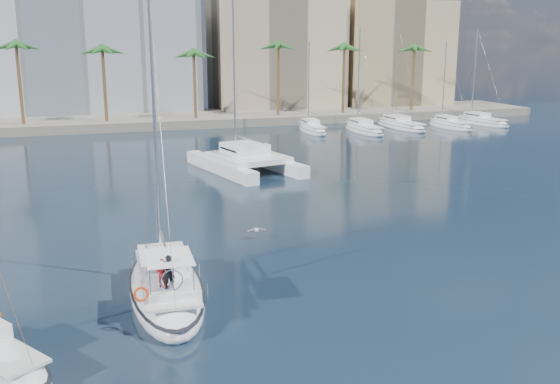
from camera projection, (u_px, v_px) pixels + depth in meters
name	position (u px, v px, depth m)	size (l,w,h in m)	color
ground	(267.00, 270.00, 32.69)	(160.00, 160.00, 0.00)	black
quay	(147.00, 120.00, 89.06)	(120.00, 14.00, 1.20)	gray
building_modern	(53.00, 25.00, 93.50)	(42.00, 16.00, 28.00)	silver
building_beige	(275.00, 51.00, 101.62)	(20.00, 14.00, 20.00)	#C2B38B
building_tan_right	(391.00, 57.00, 105.86)	(18.00, 12.00, 18.00)	tan
palm_centre	(146.00, 52.00, 83.07)	(3.60, 3.60, 12.30)	brown
palm_right	(378.00, 50.00, 93.02)	(3.60, 3.60, 12.30)	brown
main_sloop	(166.00, 287.00, 29.14)	(3.72, 10.63, 15.61)	white
catamaran	(246.00, 158.00, 57.58)	(9.01, 13.62, 18.17)	white
seagull	(256.00, 230.00, 37.52)	(1.13, 0.48, 0.21)	silver
moored_yacht_a	(312.00, 132.00, 82.09)	(2.72, 9.35, 11.90)	white
moored_yacht_b	(364.00, 132.00, 82.14)	(3.14, 10.78, 13.72)	white
moored_yacht_c	(401.00, 128.00, 85.90)	(3.55, 12.21, 15.54)	white
moored_yacht_d	(450.00, 128.00, 85.95)	(2.72, 9.35, 11.90)	white
moored_yacht_e	(481.00, 124.00, 89.70)	(3.14, 10.78, 13.72)	white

